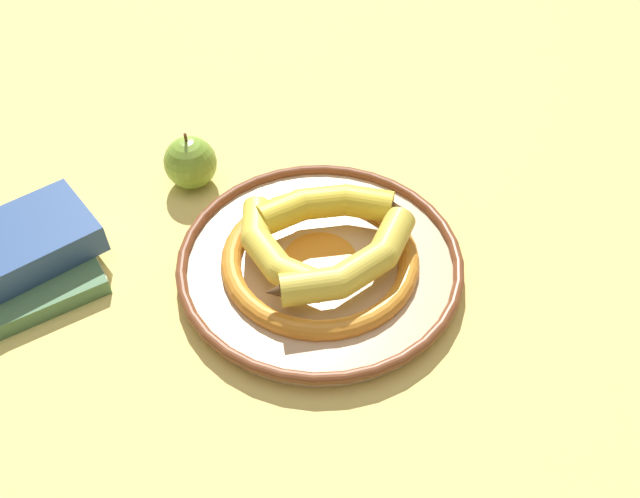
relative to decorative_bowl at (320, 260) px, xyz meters
name	(u,v)px	position (x,y,z in m)	size (l,w,h in m)	color
ground_plane	(290,284)	(0.02, -0.04, -0.01)	(2.80, 2.80, 0.00)	#E5CC6B
decorative_bowl	(320,260)	(0.00, 0.00, 0.00)	(0.35, 0.35, 0.03)	tan
banana_a	(327,206)	(-0.06, 0.02, 0.04)	(0.06, 0.20, 0.04)	yellow
banana_b	(272,249)	(0.01, -0.06, 0.03)	(0.17, 0.10, 0.04)	yellow
banana_c	(353,265)	(0.04, 0.03, 0.04)	(0.12, 0.19, 0.04)	gold
book_stack	(13,260)	(-0.04, -0.36, 0.01)	(0.22, 0.23, 0.06)	#4C754C
apple	(190,162)	(-0.19, -0.15, 0.02)	(0.07, 0.07, 0.08)	olive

